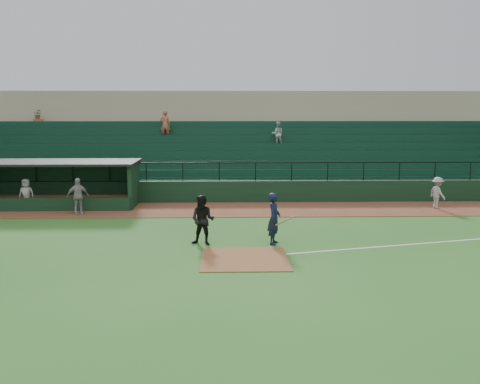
{
  "coord_description": "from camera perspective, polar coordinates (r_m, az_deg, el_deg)",
  "views": [
    {
      "loc": [
        -0.65,
        -18.66,
        5.17
      ],
      "look_at": [
        0.0,
        5.0,
        1.4
      ],
      "focal_mm": 39.55,
      "sensor_mm": 36.0,
      "label": 1
    }
  ],
  "objects": [
    {
      "name": "dugout_player_a",
      "position": [
        26.93,
        -17.11,
        -0.42
      ],
      "size": [
        1.13,
        0.87,
        1.79
      ],
      "primitive_type": "imported",
      "rotation": [
        0.0,
        0.0,
        0.48
      ],
      "color": "#A19D97",
      "rests_on": "warning_track"
    },
    {
      "name": "home_plate_dirt",
      "position": [
        18.41,
        0.52,
        -7.21
      ],
      "size": [
        3.0,
        3.0,
        0.03
      ],
      "primitive_type": "cube",
      "color": "brown",
      "rests_on": "ground"
    },
    {
      "name": "dugout",
      "position": [
        29.9,
        -19.28,
        1.16
      ],
      "size": [
        8.9,
        3.2,
        2.42
      ],
      "color": "black",
      "rests_on": "ground"
    },
    {
      "name": "runner",
      "position": [
        29.09,
        20.54,
        -0.08
      ],
      "size": [
        0.88,
        1.18,
        1.63
      ],
      "primitive_type": "imported",
      "rotation": [
        0.0,
        0.0,
        1.86
      ],
      "color": "#A19C96",
      "rests_on": "warning_track"
    },
    {
      "name": "warning_track",
      "position": [
        27.16,
        -0.17,
        -1.89
      ],
      "size": [
        40.0,
        4.0,
        0.03
      ],
      "primitive_type": "cube",
      "color": "brown",
      "rests_on": "ground"
    },
    {
      "name": "batter_at_plate",
      "position": [
        20.23,
        3.7,
        -2.88
      ],
      "size": [
        1.12,
        0.83,
        1.99
      ],
      "color": "black",
      "rests_on": "ground"
    },
    {
      "name": "stadium_structure",
      "position": [
        35.24,
        -0.52,
        4.38
      ],
      "size": [
        38.0,
        13.08,
        6.4
      ],
      "color": "black",
      "rests_on": "ground"
    },
    {
      "name": "foul_line",
      "position": [
        22.27,
        21.42,
        -5.0
      ],
      "size": [
        17.49,
        4.44,
        0.01
      ],
      "primitive_type": "cube",
      "rotation": [
        0.0,
        0.0,
        0.24
      ],
      "color": "white",
      "rests_on": "ground"
    },
    {
      "name": "umpire",
      "position": [
        20.14,
        -4.03,
        -3.04
      ],
      "size": [
        1.09,
        0.95,
        1.92
      ],
      "primitive_type": "imported",
      "rotation": [
        0.0,
        0.0,
        -0.28
      ],
      "color": "black",
      "rests_on": "ground"
    },
    {
      "name": "dugout_player_b",
      "position": [
        28.97,
        -22.05,
        -0.24
      ],
      "size": [
        0.79,
        0.51,
        1.6
      ],
      "primitive_type": "imported",
      "rotation": [
        0.0,
        0.0,
        -0.01
      ],
      "color": "#9E9A94",
      "rests_on": "warning_track"
    },
    {
      "name": "ground",
      "position": [
        19.38,
        0.41,
        -6.42
      ],
      "size": [
        90.0,
        90.0,
        0.0
      ],
      "primitive_type": "plane",
      "color": "#285D1E",
      "rests_on": "ground"
    }
  ]
}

